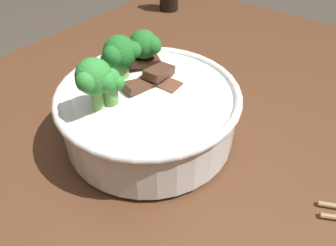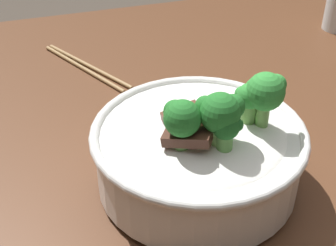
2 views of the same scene
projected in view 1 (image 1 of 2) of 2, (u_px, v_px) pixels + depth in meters
rice_bowl at (147, 105)px, 0.46m from camera, size 0.26×0.26×0.16m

